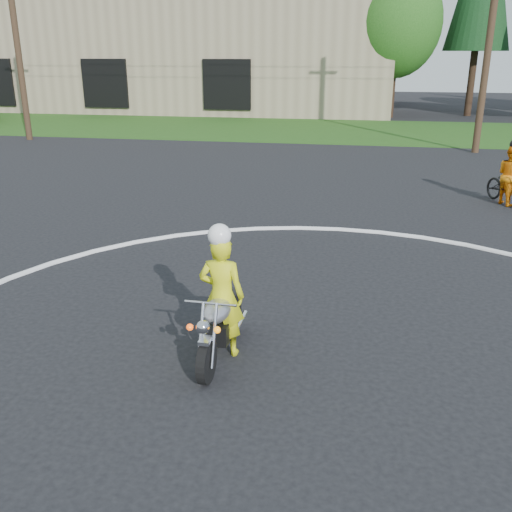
# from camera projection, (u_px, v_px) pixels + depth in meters

# --- Properties ---
(grass_strip) EXTENTS (120.00, 10.00, 0.02)m
(grass_strip) POSITION_uv_depth(u_px,v_px,m) (355.00, 131.00, 29.81)
(grass_strip) COLOR #1E4714
(grass_strip) RESTS_ON ground
(course_markings) EXTENTS (19.05, 19.05, 0.12)m
(course_markings) POSITION_uv_depth(u_px,v_px,m) (470.00, 328.00, 8.47)
(course_markings) COLOR silver
(course_markings) RESTS_ON ground
(primary_motorcycle) EXTENTS (0.66, 1.89, 0.99)m
(primary_motorcycle) POSITION_uv_depth(u_px,v_px,m) (220.00, 325.00, 7.51)
(primary_motorcycle) COLOR black
(primary_motorcycle) RESTS_ON ground
(rider_primary_grp) EXTENTS (0.62, 0.42, 1.84)m
(rider_primary_grp) POSITION_uv_depth(u_px,v_px,m) (222.00, 292.00, 7.50)
(rider_primary_grp) COLOR yellow
(rider_primary_grp) RESTS_ON ground
(rider_second_grp) EXTENTS (1.30, 1.91, 1.74)m
(rider_second_grp) POSITION_uv_depth(u_px,v_px,m) (509.00, 182.00, 15.20)
(rider_second_grp) COLOR black
(rider_second_grp) RESTS_ON ground
(warehouse) EXTENTS (41.00, 17.00, 8.30)m
(warehouse) POSITION_uv_depth(u_px,v_px,m) (123.00, 48.00, 43.52)
(warehouse) COLOR tan
(warehouse) RESTS_ON ground
(utility_poles) EXTENTS (41.60, 1.12, 10.00)m
(utility_poles) POSITION_uv_depth(u_px,v_px,m) (493.00, 15.00, 21.65)
(utility_poles) COLOR #473321
(utility_poles) RESTS_ON ground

